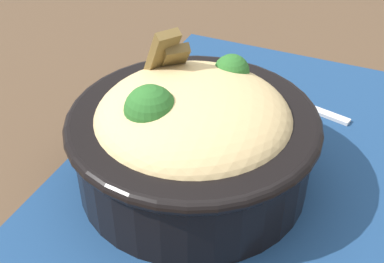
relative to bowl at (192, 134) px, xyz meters
name	(u,v)px	position (x,y,z in m)	size (l,w,h in m)	color
table	(226,181)	(0.08, 0.00, -0.12)	(1.11, 0.98, 0.75)	#4C3826
placemat	(244,155)	(0.05, -0.03, -0.05)	(0.41, 0.28, 0.00)	navy
bowl	(192,134)	(0.00, 0.00, 0.00)	(0.22, 0.22, 0.12)	black
fork	(282,98)	(0.15, -0.03, -0.05)	(0.04, 0.13, 0.00)	silver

